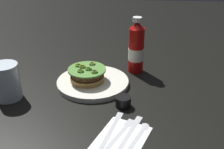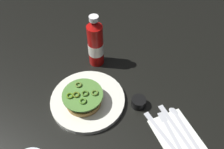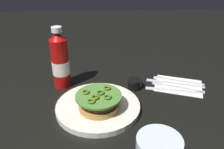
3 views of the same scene
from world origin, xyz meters
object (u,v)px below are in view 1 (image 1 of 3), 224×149
(water_glass, at_px, (6,82))
(spoon_utensil, at_px, (138,136))
(burger_sandwich, at_px, (87,74))
(napkin, at_px, (121,139))
(butter_knife, at_px, (129,133))
(ketchup_bottle, at_px, (136,48))
(steak_knife, at_px, (112,128))
(dinner_plate, at_px, (93,82))
(fork_utensil, at_px, (120,133))
(condiment_cup, at_px, (123,102))

(water_glass, distance_m, spoon_utensil, 0.46)
(burger_sandwich, relative_size, water_glass, 1.12)
(napkin, height_order, butter_knife, butter_knife)
(ketchup_bottle, bearing_deg, napkin, 176.56)
(burger_sandwich, bearing_deg, steak_knife, -155.50)
(dinner_plate, distance_m, butter_knife, 0.31)
(fork_utensil, xyz_separation_m, steak_knife, (0.02, 0.03, 0.00))
(burger_sandwich, xyz_separation_m, butter_knife, (-0.27, -0.16, -0.04))
(ketchup_bottle, xyz_separation_m, condiment_cup, (-0.26, 0.03, -0.08))
(burger_sandwich, xyz_separation_m, condiment_cup, (-0.13, -0.14, -0.02))
(water_glass, xyz_separation_m, butter_knife, (-0.15, -0.41, -0.06))
(dinner_plate, bearing_deg, butter_knife, -151.92)
(spoon_utensil, relative_size, steak_knife, 0.90)
(condiment_cup, relative_size, butter_knife, 0.24)
(butter_knife, bearing_deg, spoon_utensil, -103.83)
(condiment_cup, height_order, steak_knife, condiment_cup)
(ketchup_bottle, relative_size, water_glass, 1.81)
(ketchup_bottle, xyz_separation_m, water_glass, (-0.25, 0.41, -0.04))
(spoon_utensil, distance_m, fork_utensil, 0.05)
(dinner_plate, distance_m, ketchup_bottle, 0.22)
(dinner_plate, distance_m, steak_knife, 0.27)
(spoon_utensil, xyz_separation_m, steak_knife, (0.02, 0.07, 0.00))
(spoon_utensil, bearing_deg, butter_knife, 76.17)
(dinner_plate, xyz_separation_m, burger_sandwich, (-0.00, 0.02, 0.03))
(spoon_utensil, bearing_deg, napkin, 107.68)
(condiment_cup, height_order, spoon_utensil, condiment_cup)
(burger_sandwich, height_order, fork_utensil, burger_sandwich)
(burger_sandwich, distance_m, butter_knife, 0.32)
(condiment_cup, distance_m, steak_knife, 0.13)
(napkin, distance_m, fork_utensil, 0.02)
(condiment_cup, height_order, fork_utensil, condiment_cup)
(condiment_cup, distance_m, spoon_utensil, 0.16)
(burger_sandwich, distance_m, napkin, 0.32)
(ketchup_bottle, xyz_separation_m, spoon_utensil, (-0.41, -0.02, -0.09))
(dinner_plate, xyz_separation_m, ketchup_bottle, (0.13, -0.15, 0.09))
(water_glass, distance_m, fork_utensil, 0.41)
(butter_knife, relative_size, fork_utensil, 1.17)
(dinner_plate, height_order, steak_knife, dinner_plate)
(napkin, relative_size, fork_utensil, 0.94)
(ketchup_bottle, bearing_deg, burger_sandwich, 128.00)
(water_glass, distance_m, napkin, 0.43)
(dinner_plate, relative_size, burger_sandwich, 1.91)
(condiment_cup, distance_m, napkin, 0.16)
(water_glass, relative_size, butter_knife, 0.59)
(napkin, bearing_deg, fork_utensil, 10.53)
(burger_sandwich, xyz_separation_m, napkin, (-0.29, -0.14, -0.04))
(burger_sandwich, xyz_separation_m, water_glass, (-0.12, 0.24, 0.02))
(fork_utensil, bearing_deg, water_glass, 68.43)
(fork_utensil, bearing_deg, burger_sandwich, 27.57)
(napkin, distance_m, spoon_utensil, 0.05)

